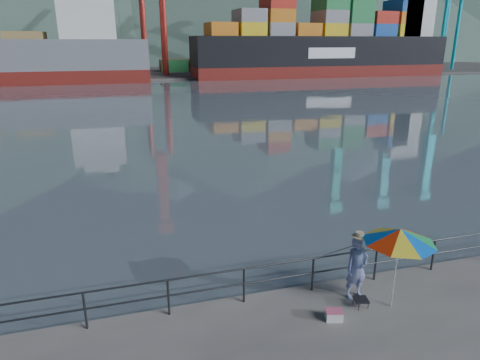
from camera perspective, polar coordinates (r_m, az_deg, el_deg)
The scene contains 10 objects.
harbor_water at distance 138.01m, azimuth -15.23°, elevation 14.65°, with size 500.00×280.00×0.00m, color slate.
far_dock at distance 101.97m, azimuth -8.75°, elevation 14.07°, with size 200.00×40.00×0.40m, color #514F4C.
guardrail at distance 11.97m, azimuth 5.24°, elevation -13.02°, with size 22.00×0.06×1.03m.
container_stacks at distance 108.50m, azimuth 5.27°, elevation 15.74°, with size 58.00×5.40×7.80m.
fisherman at distance 12.12m, azimuth 15.30°, elevation -11.19°, with size 0.65×0.43×1.78m, color #263C9B.
beach_umbrella at distance 11.49m, azimuth 20.53°, elevation -6.98°, with size 1.90×1.90×2.23m.
folding_stool at distance 12.14m, azimuth 15.80°, elevation -15.43°, with size 0.42×0.42×0.23m.
cooler_bag at distance 11.50m, azimuth 12.42°, elevation -17.25°, with size 0.41×0.27×0.24m, color silver.
fishing_rod at distance 13.34m, azimuth 12.93°, elevation -12.53°, with size 0.02×0.02×2.29m, color black.
container_ship at distance 93.00m, azimuth 11.82°, elevation 17.18°, with size 52.86×8.81×18.10m.
Camera 1 is at (-3.90, -7.79, 6.68)m, focal length 32.00 mm.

